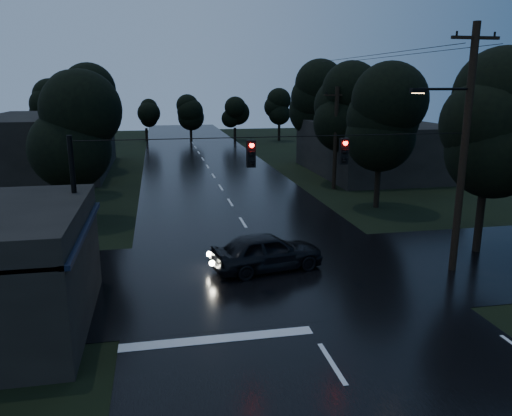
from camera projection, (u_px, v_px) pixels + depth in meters
name	position (u px, v px, depth m)	size (l,w,h in m)	color
main_road	(221.00, 188.00, 37.90)	(12.00, 120.00, 0.02)	black
cross_street	(275.00, 274.00, 20.76)	(60.00, 9.00, 0.02)	black
building_far_right	(373.00, 148.00, 43.79)	(10.00, 14.00, 4.40)	black
building_far_left	(49.00, 144.00, 44.18)	(10.00, 16.00, 5.00)	black
utility_pole_main	(462.00, 147.00, 19.92)	(3.50, 0.30, 10.00)	black
utility_pole_far	(336.00, 137.00, 36.61)	(2.00, 0.30, 7.50)	black
anchor_pole_left	(77.00, 220.00, 17.68)	(0.18, 0.18, 6.00)	black
span_signals	(297.00, 151.00, 18.63)	(15.00, 0.37, 1.12)	black
tree_corner_near	(490.00, 123.00, 22.13)	(4.48, 4.48, 9.44)	black
tree_left_a	(74.00, 130.00, 27.32)	(3.92, 3.92, 8.26)	black
tree_left_b	(83.00, 114.00, 34.73)	(4.20, 4.20, 8.85)	black
tree_left_c	(91.00, 103.00, 44.05)	(4.48, 4.48, 9.44)	black
tree_right_a	(381.00, 119.00, 30.60)	(4.20, 4.20, 8.85)	black
tree_right_b	(344.00, 106.00, 38.24)	(4.48, 4.48, 9.44)	black
tree_right_c	(312.00, 98.00, 47.78)	(4.76, 4.76, 10.03)	black
car	(267.00, 251.00, 21.08)	(1.92, 4.76, 1.62)	black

